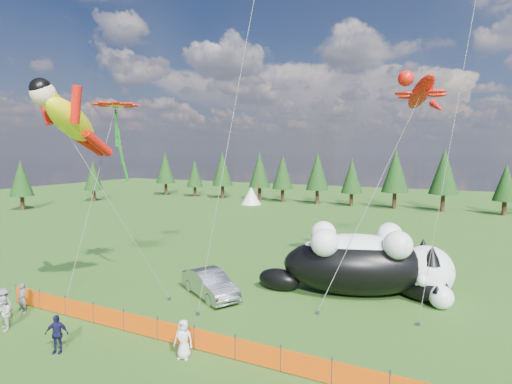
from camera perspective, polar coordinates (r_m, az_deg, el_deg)
ground at (r=21.33m, az=-6.26°, el=-17.58°), size 160.00×160.00×0.00m
safety_fence at (r=18.89m, az=-11.43°, el=-19.21°), size 22.06×0.06×1.10m
tree_line at (r=62.55m, az=16.33°, el=1.51°), size 90.00×4.00×8.00m
festival_tents at (r=56.94m, az=26.35°, el=-1.90°), size 50.00×3.20×2.80m
cat_large at (r=24.74m, az=15.25°, el=-9.62°), size 11.12×6.45×4.12m
cat_small at (r=25.18m, az=22.27°, el=-12.26°), size 4.15×3.52×1.74m
car at (r=24.03m, az=-6.57°, el=-12.89°), size 4.82×3.76×1.53m
spectator_a at (r=24.90m, az=-30.40°, el=-12.94°), size 0.62×0.44×1.58m
spectator_b at (r=23.06m, az=-32.42°, el=-14.45°), size 0.93×0.80×1.65m
spectator_c at (r=19.68m, az=-26.59°, el=-17.66°), size 1.08×0.89×1.64m
spectator_d at (r=24.32m, az=-32.30°, el=-13.40°), size 1.09×0.60×1.64m
spectator_e at (r=17.64m, az=-10.33°, el=-19.97°), size 0.90×0.70×1.62m
superhero_kite at (r=22.97m, az=-24.88°, el=9.19°), size 6.49×6.08×12.65m
gecko_kite at (r=29.05m, az=22.48°, el=12.99°), size 6.55×12.95×15.81m
flower_kite at (r=25.97m, az=-19.43°, el=11.32°), size 3.41×6.28×11.99m
diamond_kite_a at (r=26.32m, az=-0.43°, el=25.15°), size 0.98×6.43×19.59m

